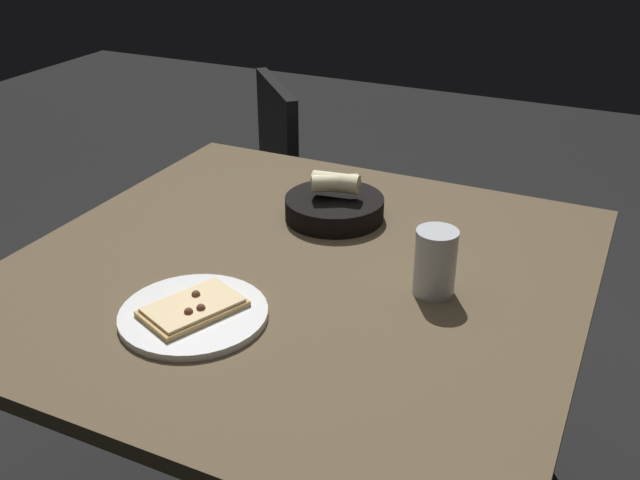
{
  "coord_description": "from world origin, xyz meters",
  "views": [
    {
      "loc": [
        0.58,
        -1.12,
        1.46
      ],
      "look_at": [
        0.02,
        0.07,
        0.79
      ],
      "focal_mm": 40.71,
      "sensor_mm": 36.0,
      "label": 1
    }
  ],
  "objects_px": {
    "beer_glass": "(435,265)",
    "chair_far": "(244,190)",
    "dining_table": "(298,291)",
    "pizza_plate": "(194,313)",
    "bread_basket": "(335,205)"
  },
  "relations": [
    {
      "from": "pizza_plate",
      "to": "bread_basket",
      "type": "height_order",
      "value": "bread_basket"
    },
    {
      "from": "bread_basket",
      "to": "beer_glass",
      "type": "height_order",
      "value": "beer_glass"
    },
    {
      "from": "pizza_plate",
      "to": "chair_far",
      "type": "bearing_deg",
      "value": 116.9
    },
    {
      "from": "beer_glass",
      "to": "pizza_plate",
      "type": "bearing_deg",
      "value": -143.39
    },
    {
      "from": "dining_table",
      "to": "beer_glass",
      "type": "height_order",
      "value": "beer_glass"
    },
    {
      "from": "dining_table",
      "to": "bread_basket",
      "type": "xyz_separation_m",
      "value": [
        -0.02,
        0.24,
        0.09
      ]
    },
    {
      "from": "dining_table",
      "to": "chair_far",
      "type": "distance_m",
      "value": 1.02
    },
    {
      "from": "beer_glass",
      "to": "bread_basket",
      "type": "bearing_deg",
      "value": 143.99
    },
    {
      "from": "beer_glass",
      "to": "chair_far",
      "type": "bearing_deg",
      "value": 138.75
    },
    {
      "from": "pizza_plate",
      "to": "beer_glass",
      "type": "height_order",
      "value": "beer_glass"
    },
    {
      "from": "chair_far",
      "to": "pizza_plate",
      "type": "bearing_deg",
      "value": -63.1
    },
    {
      "from": "dining_table",
      "to": "beer_glass",
      "type": "relative_size",
      "value": 8.66
    },
    {
      "from": "beer_glass",
      "to": "chair_far",
      "type": "distance_m",
      "value": 1.22
    },
    {
      "from": "bread_basket",
      "to": "dining_table",
      "type": "bearing_deg",
      "value": -84.18
    },
    {
      "from": "pizza_plate",
      "to": "bread_basket",
      "type": "relative_size",
      "value": 1.18
    }
  ]
}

